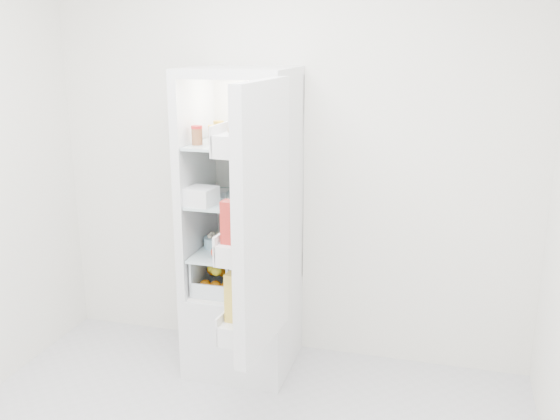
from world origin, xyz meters
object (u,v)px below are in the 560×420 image
(fridge_door, at_px, (257,225))
(mushroom_bowl, at_px, (215,242))
(refrigerator, at_px, (245,260))
(red_cabbage, at_px, (268,231))

(fridge_door, bearing_deg, mushroom_bowl, 41.67)
(refrigerator, relative_size, mushroom_bowl, 13.19)
(red_cabbage, bearing_deg, refrigerator, -164.59)
(mushroom_bowl, relative_size, fridge_door, 0.10)
(refrigerator, distance_m, mushroom_bowl, 0.21)
(refrigerator, xyz_separation_m, fridge_door, (0.28, -0.64, 0.43))
(red_cabbage, height_order, mushroom_bowl, red_cabbage)
(refrigerator, height_order, mushroom_bowl, refrigerator)
(refrigerator, bearing_deg, red_cabbage, 15.41)
(fridge_door, bearing_deg, red_cabbage, 16.09)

